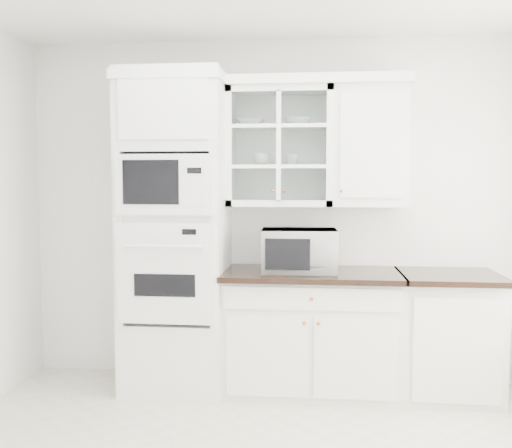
# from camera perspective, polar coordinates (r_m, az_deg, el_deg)

# --- Properties ---
(room_shell) EXTENTS (4.00, 3.50, 2.70)m
(room_shell) POSITION_cam_1_polar(r_m,az_deg,el_deg) (3.25, 0.64, 7.58)
(room_shell) COLOR white
(room_shell) RESTS_ON ground
(oven_column) EXTENTS (0.76, 0.68, 2.40)m
(oven_column) POSITION_cam_1_polar(r_m,az_deg,el_deg) (4.37, -8.02, -0.87)
(oven_column) COLOR white
(oven_column) RESTS_ON ground
(base_cabinet_run) EXTENTS (1.32, 0.67, 0.92)m
(base_cabinet_run) POSITION_cam_1_polar(r_m,az_deg,el_deg) (4.40, 5.55, -10.57)
(base_cabinet_run) COLOR white
(base_cabinet_run) RESTS_ON ground
(extra_base_cabinet) EXTENTS (0.72, 0.67, 0.92)m
(extra_base_cabinet) POSITION_cam_1_polar(r_m,az_deg,el_deg) (4.51, 18.58, -10.41)
(extra_base_cabinet) COLOR white
(extra_base_cabinet) RESTS_ON ground
(upper_cabinet_glass) EXTENTS (0.80, 0.33, 0.90)m
(upper_cabinet_glass) POSITION_cam_1_polar(r_m,az_deg,el_deg) (4.40, 2.42, 7.68)
(upper_cabinet_glass) COLOR white
(upper_cabinet_glass) RESTS_ON room_shell
(upper_cabinet_solid) EXTENTS (0.55, 0.33, 0.90)m
(upper_cabinet_solid) POSITION_cam_1_polar(r_m,az_deg,el_deg) (4.42, 11.27, 7.59)
(upper_cabinet_solid) COLOR white
(upper_cabinet_solid) RESTS_ON room_shell
(crown_molding) EXTENTS (2.14, 0.38, 0.07)m
(crown_molding) POSITION_cam_1_polar(r_m,az_deg,el_deg) (4.44, 1.02, 13.96)
(crown_molding) COLOR white
(crown_molding) RESTS_ON room_shell
(countertop_microwave) EXTENTS (0.57, 0.48, 0.32)m
(countertop_microwave) POSITION_cam_1_polar(r_m,az_deg,el_deg) (4.24, 4.32, -2.64)
(countertop_microwave) COLOR white
(countertop_microwave) RESTS_ON base_cabinet_run
(bowl_a) EXTENTS (0.23, 0.23, 0.06)m
(bowl_a) POSITION_cam_1_polar(r_m,az_deg,el_deg) (4.43, -0.57, 10.10)
(bowl_a) COLOR white
(bowl_a) RESTS_ON upper_cabinet_glass
(bowl_b) EXTENTS (0.20, 0.20, 0.06)m
(bowl_b) POSITION_cam_1_polar(r_m,az_deg,el_deg) (4.40, 4.27, 10.16)
(bowl_b) COLOR white
(bowl_b) RESTS_ON upper_cabinet_glass
(cup_a) EXTENTS (0.12, 0.12, 0.09)m
(cup_a) POSITION_cam_1_polar(r_m,az_deg,el_deg) (4.41, 0.57, 6.45)
(cup_a) COLOR white
(cup_a) RESTS_ON upper_cabinet_glass
(cup_b) EXTENTS (0.10, 0.10, 0.09)m
(cup_b) POSITION_cam_1_polar(r_m,az_deg,el_deg) (4.39, 3.69, 6.44)
(cup_b) COLOR white
(cup_b) RESTS_ON upper_cabinet_glass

